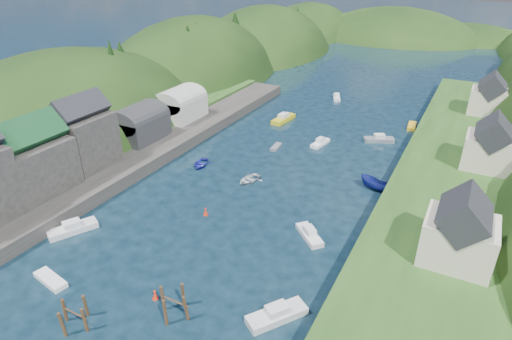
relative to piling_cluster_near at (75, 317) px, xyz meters
The scene contains 14 objects.
ground 51.99m from the piling_cluster_near, 86.14° to the left, with size 600.00×600.00×0.00m, color black.
hillside_left 87.83m from the piling_cluster_near, 118.37° to the left, with size 44.00×245.56×52.00m.
far_hills 176.33m from the piling_cluster_near, 88.47° to the left, with size 103.00×68.00×44.00m.
hill_trees 68.82m from the piling_cluster_near, 87.25° to the left, with size 90.36×146.44×12.67m.
quay_left 29.97m from the piling_cluster_near, 133.17° to the left, with size 12.00×110.00×2.00m, color #2D2B28.
terrace_left_grass 35.13m from the piling_cluster_near, 141.53° to the left, with size 12.00×110.00×2.50m, color #234719.
boat_sheds 46.83m from the piling_cluster_near, 118.85° to the left, with size 7.00×21.00×7.50m.
terrace_right 50.64m from the piling_cluster_near, 55.76° to the left, with size 16.00×120.00×2.40m, color #234719.
right_bank_cottages 59.45m from the piling_cluster_near, 57.89° to the left, with size 9.00×59.24×8.41m.
piling_cluster_near is the anchor object (origin of this frame).
piling_cluster_far 9.28m from the piling_cluster_near, 36.54° to the left, with size 3.34×3.10×3.53m.
channel_buoy_near 7.64m from the piling_cluster_near, 55.56° to the left, with size 0.70×0.70×1.10m.
channel_buoy_far 21.80m from the piling_cluster_near, 89.83° to the left, with size 0.70×0.70×1.10m.
moored_boats 26.95m from the piling_cluster_near, 84.11° to the left, with size 36.29×99.80×1.99m.
Camera 1 is at (25.39, -19.93, 31.72)m, focal length 30.00 mm.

